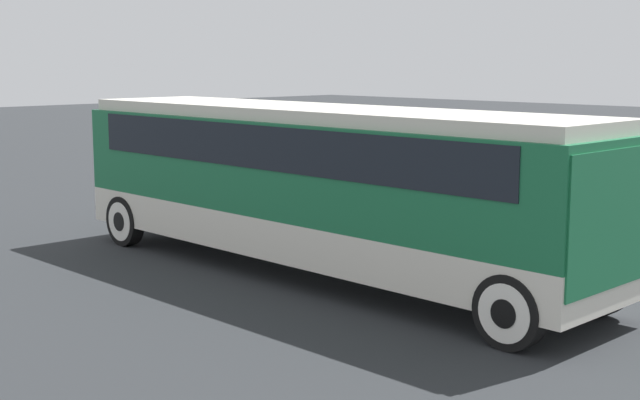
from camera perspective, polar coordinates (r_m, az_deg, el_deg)
name	(u,v)px	position (r m, az deg, el deg)	size (l,w,h in m)	color
ground_plane	(320,274)	(16.16, 0.00, -4.75)	(120.00, 120.00, 0.00)	#26282B
tour_bus	(324,175)	(15.76, 0.24, 1.63)	(11.30, 2.61, 3.01)	silver
parked_car_near	(491,184)	(23.43, 10.91, 1.04)	(4.27, 1.97, 1.34)	#BCBCC1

